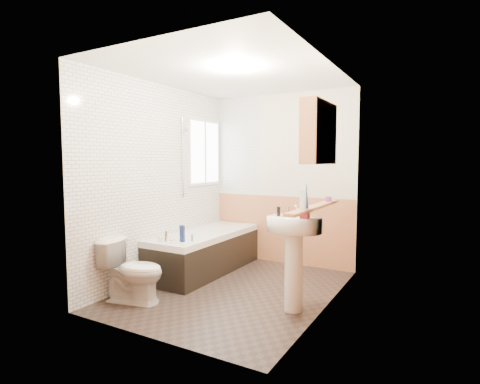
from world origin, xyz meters
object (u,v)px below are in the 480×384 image
(toilet, at_px, (133,271))
(pine_shelf, at_px, (315,207))
(sink, at_px, (294,244))
(bathtub, at_px, (205,250))
(medicine_cabinet, at_px, (319,133))

(toilet, height_order, pine_shelf, pine_shelf)
(sink, bearing_deg, bathtub, 170.19)
(medicine_cabinet, bearing_deg, pine_shelf, -80.26)
(bathtub, bearing_deg, sink, -24.08)
(toilet, height_order, sink, sink)
(pine_shelf, distance_m, medicine_cabinet, 0.75)
(pine_shelf, bearing_deg, sink, -167.98)
(pine_shelf, bearing_deg, bathtub, 159.58)
(medicine_cabinet, bearing_deg, sink, -130.01)
(toilet, relative_size, pine_shelf, 0.50)
(bathtub, xyz_separation_m, medicine_cabinet, (1.74, -0.50, 1.51))
(bathtub, relative_size, medicine_cabinet, 2.64)
(sink, bearing_deg, medicine_cabinet, 64.25)
(bathtub, relative_size, pine_shelf, 1.33)
(bathtub, distance_m, pine_shelf, 2.04)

